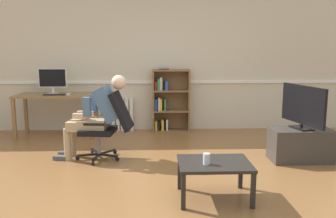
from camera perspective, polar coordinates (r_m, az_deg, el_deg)
ground_plane at (r=4.48m, az=-1.53°, el=-10.75°), size 18.00×18.00×0.00m
back_wall at (r=6.85m, az=-1.84°, el=7.92°), size 12.00×0.13×2.70m
computer_desk at (r=6.64m, az=-17.36°, el=1.43°), size 1.39×0.65×0.76m
imac_monitor at (r=6.69m, az=-17.93°, el=4.57°), size 0.50×0.14×0.45m
keyboard at (r=6.49m, az=-17.59°, el=2.21°), size 0.38×0.12×0.02m
computer_mouse at (r=6.45m, az=-15.62°, el=2.32°), size 0.06×0.10×0.03m
bookshelf at (r=6.71m, az=0.03°, el=1.31°), size 0.70×0.29×1.22m
radiator at (r=6.90m, az=-8.73°, el=-0.88°), size 0.77×0.08×0.61m
office_chair at (r=5.09m, az=-9.44°, el=-2.21°), size 0.83×0.62×0.97m
person_seated at (r=5.11m, az=-11.34°, el=-0.83°), size 1.05×0.43×1.20m
tv_stand at (r=5.35m, az=20.34°, el=-5.36°), size 0.82×0.44×0.46m
tv_screen at (r=5.24m, az=20.71°, el=0.42°), size 0.27×0.89×0.60m
coffee_table at (r=3.80m, az=7.40°, el=-9.08°), size 0.75×0.58×0.40m
drinking_glass at (r=3.69m, az=6.15°, el=-7.90°), size 0.07×0.07×0.11m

